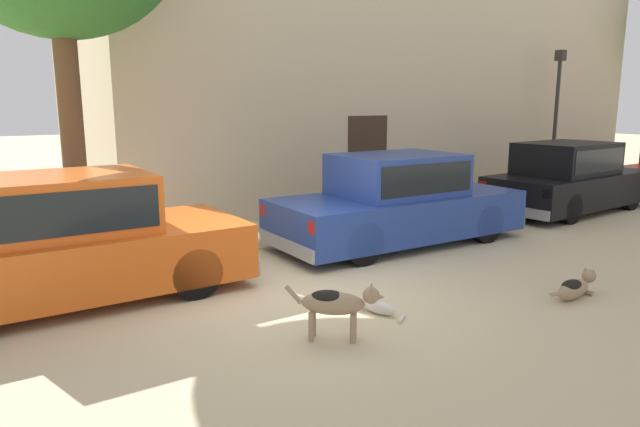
# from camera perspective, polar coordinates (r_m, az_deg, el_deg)

# --- Properties ---
(ground_plane) EXTENTS (80.00, 80.00, 0.00)m
(ground_plane) POSITION_cam_1_polar(r_m,az_deg,el_deg) (7.51, -3.05, -7.51)
(ground_plane) COLOR #CCB78E
(parked_sedan_nearest) EXTENTS (4.28, 1.86, 1.55)m
(parked_sedan_nearest) POSITION_cam_1_polar(r_m,az_deg,el_deg) (7.56, -23.69, -2.35)
(parked_sedan_nearest) COLOR #D15619
(parked_sedan_nearest) RESTS_ON ground_plane
(parked_sedan_second) EXTENTS (4.61, 1.90, 1.54)m
(parked_sedan_second) POSITION_cam_1_polar(r_m,az_deg,el_deg) (9.78, 7.83, 1.35)
(parked_sedan_second) COLOR navy
(parked_sedan_second) RESTS_ON ground_plane
(parked_sedan_third) EXTENTS (4.44, 1.95, 1.54)m
(parked_sedan_third) POSITION_cam_1_polar(r_m,az_deg,el_deg) (13.68, 23.71, 3.36)
(parked_sedan_third) COLOR black
(parked_sedan_third) RESTS_ON ground_plane
(apartment_block) EXTENTS (15.76, 5.56, 9.10)m
(apartment_block) POSITION_cam_1_polar(r_m,az_deg,el_deg) (16.66, 5.47, 18.54)
(apartment_block) COLOR beige
(apartment_block) RESTS_ON ground_plane
(stray_dog_spotted) EXTENTS (0.82, 0.72, 0.61)m
(stray_dog_spotted) POSITION_cam_1_polar(r_m,az_deg,el_deg) (5.83, 1.68, -8.99)
(stray_dog_spotted) COLOR #997F60
(stray_dog_spotted) RESTS_ON ground_plane
(stray_dog_tan) EXTENTS (1.04, 0.26, 0.33)m
(stray_dog_tan) POSITION_cam_1_polar(r_m,az_deg,el_deg) (7.76, 24.30, -6.76)
(stray_dog_tan) COLOR #997F60
(stray_dog_tan) RESTS_ON ground_plane
(stray_cat) EXTENTS (0.30, 0.65, 0.16)m
(stray_cat) POSITION_cam_1_polar(r_m,az_deg,el_deg) (6.65, 5.83, -9.37)
(stray_cat) COLOR beige
(stray_cat) RESTS_ON ground_plane
(street_lamp) EXTENTS (0.22, 0.22, 3.76)m
(street_lamp) POSITION_cam_1_polar(r_m,az_deg,el_deg) (16.90, 22.76, 10.36)
(street_lamp) COLOR #2D2B28
(street_lamp) RESTS_ON ground_plane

